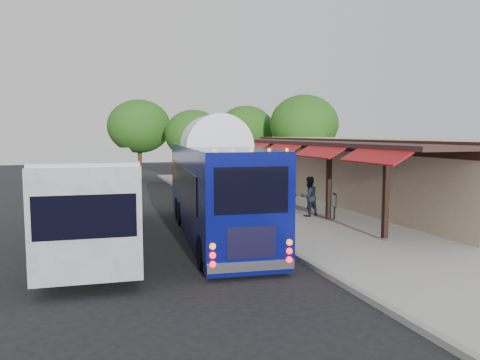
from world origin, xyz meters
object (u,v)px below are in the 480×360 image
object	(u,v)px
ped_a	(273,207)
ped_c	(249,200)
city_bus	(97,193)
ped_d	(287,191)
sign_board	(335,202)
coach_bus	(216,184)
ped_b	(309,197)

from	to	relation	value
ped_a	ped_c	size ratio (longest dim) A/B	1.22
city_bus	ped_d	xyz separation A→B (m)	(9.15, 4.07, -0.74)
city_bus	sign_board	size ratio (longest dim) A/B	10.60
ped_a	ped_d	bearing A→B (deg)	33.21
ped_a	sign_board	distance (m)	3.82
coach_bus	city_bus	world-z (taller)	coach_bus
ped_b	ped_c	distance (m)	2.70
ped_a	ped_d	xyz separation A→B (m)	(2.80, 4.96, -0.06)
ped_b	sign_board	bearing A→B (deg)	112.55
ped_d	ped_c	bearing A→B (deg)	28.70
city_bus	ped_b	size ratio (longest dim) A/B	6.69
ped_b	coach_bus	bearing A→B (deg)	8.76
coach_bus	sign_board	bearing A→B (deg)	14.14
ped_a	sign_board	size ratio (longest dim) A/B	1.65
sign_board	coach_bus	bearing A→B (deg)	-156.65
ped_c	sign_board	bearing A→B (deg)	148.09
ped_b	ped_c	size ratio (longest dim) A/B	1.17
ped_d	ped_b	bearing A→B (deg)	85.96
coach_bus	ped_c	size ratio (longest dim) A/B	7.54
coach_bus	sign_board	distance (m)	5.72
coach_bus	sign_board	size ratio (longest dim) A/B	10.21
ped_a	sign_board	world-z (taller)	ped_a
city_bus	ped_c	xyz separation A→B (m)	(6.57, 2.41, -0.85)
ped_b	sign_board	world-z (taller)	ped_b
coach_bus	ped_b	bearing A→B (deg)	26.69
ped_d	sign_board	distance (m)	3.55
ped_b	sign_board	distance (m)	1.26
ped_a	city_bus	bearing A→B (deg)	144.72
ped_a	ped_b	distance (m)	3.76
ped_c	city_bus	bearing A→B (deg)	17.10
city_bus	ped_c	world-z (taller)	city_bus
coach_bus	sign_board	xyz separation A→B (m)	(5.56, 0.80, -1.04)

